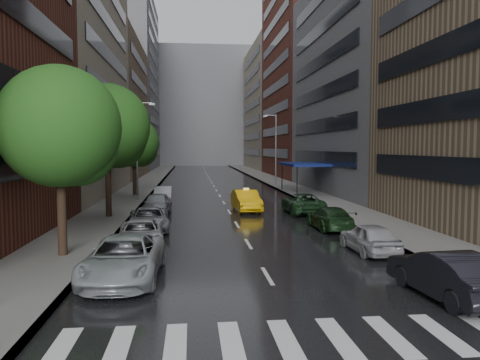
% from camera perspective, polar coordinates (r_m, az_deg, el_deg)
% --- Properties ---
extents(ground, '(220.00, 220.00, 0.00)m').
position_cam_1_polar(ground, '(14.60, 5.98, -15.78)').
color(ground, gray).
rests_on(ground, ground).
extents(road, '(14.00, 140.00, 0.01)m').
position_cam_1_polar(road, '(63.69, -3.37, -0.45)').
color(road, black).
rests_on(road, ground).
extents(sidewalk_left, '(4.00, 140.00, 0.15)m').
position_cam_1_polar(sidewalk_left, '(63.91, -11.45, -0.44)').
color(sidewalk_left, gray).
rests_on(sidewalk_left, ground).
extents(sidewalk_right, '(4.00, 140.00, 0.15)m').
position_cam_1_polar(sidewalk_right, '(64.72, 4.62, -0.32)').
color(sidewalk_right, gray).
rests_on(sidewalk_right, ground).
extents(crosswalk, '(13.15, 2.80, 0.01)m').
position_cam_1_polar(crosswalk, '(12.82, 8.86, -18.62)').
color(crosswalk, silver).
rests_on(crosswalk, ground).
extents(buildings_left, '(8.00, 108.00, 38.00)m').
position_cam_1_polar(buildings_left, '(74.06, -15.70, 12.44)').
color(buildings_left, maroon).
rests_on(buildings_left, ground).
extents(buildings_right, '(8.05, 109.10, 36.00)m').
position_cam_1_polar(buildings_right, '(73.08, 8.43, 11.90)').
color(buildings_right, '#937A5B').
rests_on(buildings_right, ground).
extents(building_far, '(40.00, 14.00, 32.00)m').
position_cam_1_polar(building_far, '(131.93, -4.76, 8.80)').
color(building_far, slate).
rests_on(building_far, ground).
extents(tree_near, '(5.35, 5.35, 8.52)m').
position_cam_1_polar(tree_near, '(22.05, -21.13, 6.06)').
color(tree_near, '#382619').
rests_on(tree_near, ground).
extents(tree_mid, '(5.84, 5.84, 9.31)m').
position_cam_1_polar(tree_mid, '(33.55, -15.89, 6.31)').
color(tree_mid, '#382619').
rests_on(tree_mid, ground).
extents(tree_far, '(4.96, 4.96, 7.91)m').
position_cam_1_polar(tree_far, '(48.48, -12.79, 4.46)').
color(tree_far, '#382619').
rests_on(tree_far, ground).
extents(taxi, '(2.06, 5.06, 1.63)m').
position_cam_1_polar(taxi, '(36.21, 0.75, -2.53)').
color(taxi, '#E4A50C').
rests_on(taxi, ground).
extents(parked_cars_left, '(2.84, 29.67, 1.61)m').
position_cam_1_polar(parked_cars_left, '(27.12, -11.28, -4.97)').
color(parked_cars_left, '#9EA3A7').
rests_on(parked_cars_left, ground).
extents(parked_cars_right, '(2.60, 25.01, 1.59)m').
position_cam_1_polar(parked_cars_right, '(27.26, 11.82, -4.93)').
color(parked_cars_right, black).
rests_on(parked_cars_right, ground).
extents(street_lamp_left, '(1.74, 0.22, 9.00)m').
position_cam_1_polar(street_lamp_left, '(43.70, -12.36, 3.85)').
color(street_lamp_left, gray).
rests_on(street_lamp_left, sidewalk_left).
extents(street_lamp_right, '(1.74, 0.22, 9.00)m').
position_cam_1_polar(street_lamp_right, '(59.39, 4.32, 3.95)').
color(street_lamp_right, gray).
rests_on(street_lamp_right, sidewalk_right).
extents(awning, '(4.00, 8.00, 3.12)m').
position_cam_1_polar(awning, '(49.90, 7.78, 1.90)').
color(awning, navy).
rests_on(awning, sidewalk_right).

